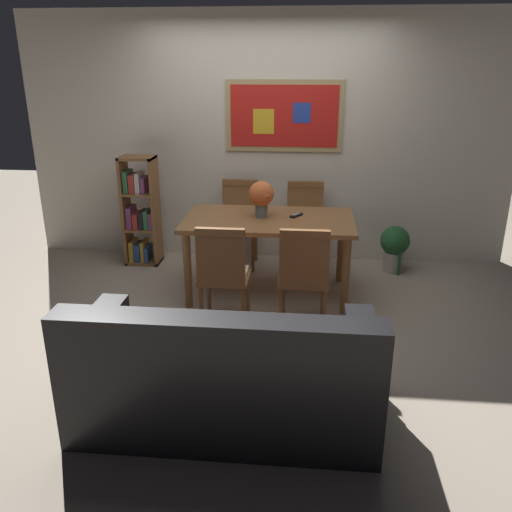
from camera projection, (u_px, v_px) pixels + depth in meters
ground_plane at (252, 312)px, 4.70m from camera, size 12.00×12.00×0.00m
wall_back_with_painting at (266, 140)px, 5.65m from camera, size 5.20×0.14×2.60m
dining_table at (269, 228)px, 4.85m from camera, size 1.55×0.89×0.75m
dining_chair_far_left at (239, 216)px, 5.65m from camera, size 0.40×0.41×0.91m
dining_chair_near_left at (223, 269)px, 4.20m from camera, size 0.40×0.41×0.91m
dining_chair_far_right at (305, 218)px, 5.57m from camera, size 0.40×0.41×0.91m
dining_chair_near_right at (304, 271)px, 4.16m from camera, size 0.40×0.41×0.91m
leather_couch at (225, 378)px, 3.16m from camera, size 1.80×0.84×0.84m
bookshelf at (140, 214)px, 5.67m from camera, size 0.36×0.28×1.17m
potted_ivy at (395, 246)px, 5.51m from camera, size 0.30×0.30×0.52m
flower_vase at (262, 196)px, 4.81m from camera, size 0.23×0.23×0.33m
tv_remote at (296, 215)px, 4.87m from camera, size 0.12×0.15×0.02m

